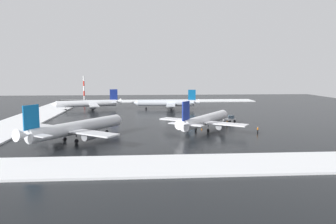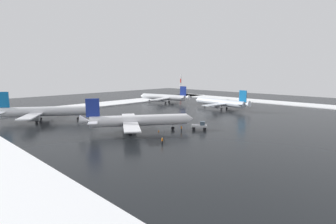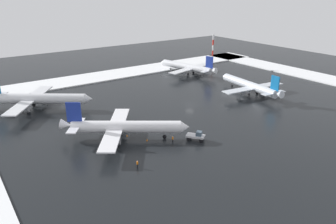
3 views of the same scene
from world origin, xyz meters
The scene contains 14 objects.
ground_plane centered at (0.00, 0.00, 0.00)m, with size 240.00×240.00×0.00m, color black.
snow_bank_far centered at (0.00, -50.00, 0.22)m, with size 152.00×16.00×0.45m, color white.
snow_bank_left centered at (-67.00, 0.00, 0.22)m, with size 14.00×116.00×0.45m, color white.
airplane_distant_tail centered at (30.54, 10.93, 3.24)m, with size 28.49×24.54×9.80m.
airplane_far_rear centered at (-25.12, 3.59, 3.05)m, with size 25.89×31.13×9.24m.
airplane_foreground_jet centered at (-24.96, -32.71, 3.10)m, with size 26.20×31.25×9.37m.
airplane_parked_starboard centered at (42.65, -24.54, 3.44)m, with size 29.97×26.04×10.41m.
pushback_tug centered at (15.93, 22.54, 1.28)m, with size 4.49×5.01×2.50m.
ground_crew_by_nose_gear centered at (35.02, 25.70, 0.97)m, with size 0.36×0.36×1.71m.
ground_crew_mid_apron centered at (21.54, 20.04, 0.97)m, with size 0.36×0.36×1.71m.
antenna_mast centered at (-44.75, -38.09, 7.67)m, with size 0.70×0.70×15.34m.
traffic_cone_near_nose centered at (26.37, 15.55, 0.28)m, with size 0.36×0.36×0.55m, color orange.
traffic_cone_mid_line centered at (22.87, 3.45, 0.28)m, with size 0.36×0.36×0.55m, color orange.
traffic_cone_wingtip_side centered at (29.20, 10.30, 0.28)m, with size 0.36×0.36×0.55m, color orange.
Camera 3 is at (65.19, 79.88, 36.33)m, focal length 35.00 mm.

